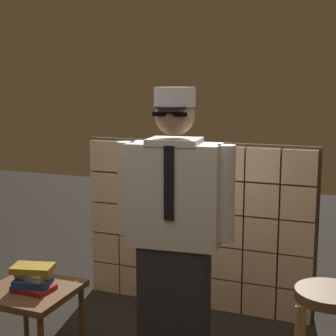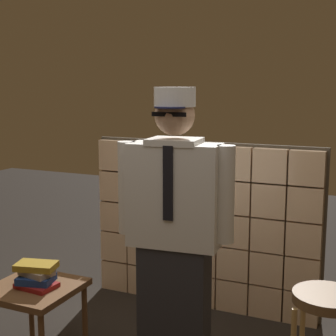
{
  "view_description": "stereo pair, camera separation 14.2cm",
  "coord_description": "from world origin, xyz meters",
  "views": [
    {
      "loc": [
        1.21,
        -2.29,
        1.75
      ],
      "look_at": [
        0.18,
        0.31,
        1.28
      ],
      "focal_mm": 54.29,
      "sensor_mm": 36.0,
      "label": 1
    },
    {
      "loc": [
        1.34,
        -2.23,
        1.75
      ],
      "look_at": [
        0.18,
        0.31,
        1.28
      ],
      "focal_mm": 54.29,
      "sensor_mm": 36.0,
      "label": 2
    }
  ],
  "objects": [
    {
      "name": "bar_stool",
      "position": [
        1.08,
        0.22,
        0.55
      ],
      "size": [
        0.34,
        0.34,
        0.74
      ],
      "color": "brown",
      "rests_on": "ground"
    },
    {
      "name": "side_table",
      "position": [
        -0.66,
        0.15,
        0.44
      ],
      "size": [
        0.52,
        0.52,
        0.5
      ],
      "color": "brown",
      "rests_on": "ground"
    },
    {
      "name": "standing_person",
      "position": [
        0.21,
        0.34,
        0.9
      ],
      "size": [
        0.69,
        0.32,
        1.73
      ],
      "rotation": [
        0.0,
        0.0,
        0.1
      ],
      "color": "#28282D",
      "rests_on": "ground"
    },
    {
      "name": "glass_block_wall",
      "position": [
        0.0,
        1.38,
        0.64
      ],
      "size": [
        1.85,
        0.1,
        1.33
      ],
      "color": "#E0B78C",
      "rests_on": "ground"
    },
    {
      "name": "book_stack",
      "position": [
        -0.64,
        0.15,
        0.58
      ],
      "size": [
        0.28,
        0.22,
        0.15
      ],
      "color": "maroon",
      "rests_on": "side_table"
    }
  ]
}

